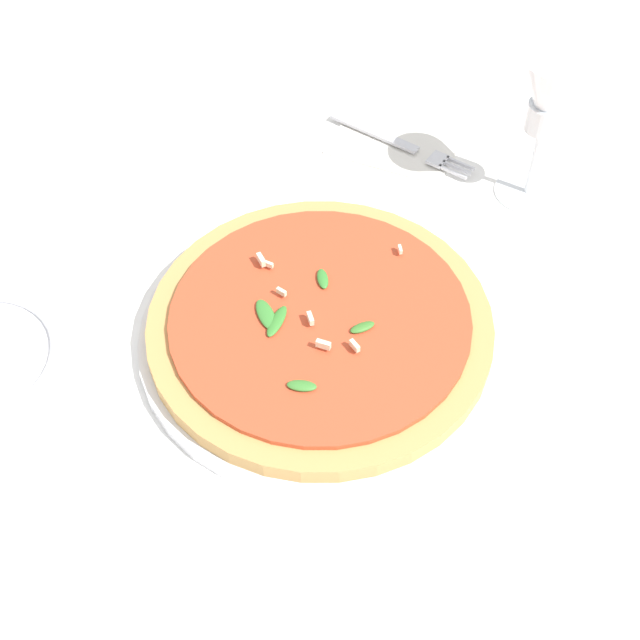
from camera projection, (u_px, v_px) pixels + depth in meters
ground_plane at (310, 356)px, 0.87m from camera, size 6.00×6.00×0.00m
pizza_arugula_main at (320, 328)px, 0.87m from camera, size 0.36×0.36×0.05m
wine_glass at (548, 103)px, 0.92m from camera, size 0.07×0.07×0.18m
napkin at (394, 144)px, 1.07m from camera, size 0.17×0.13×0.01m
fork at (399, 143)px, 1.06m from camera, size 0.18×0.11×0.00m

